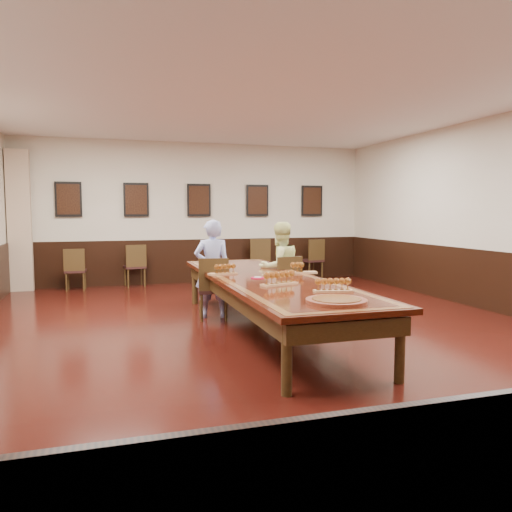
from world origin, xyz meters
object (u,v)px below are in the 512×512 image
object	(u,v)px
chair_woman	(283,285)
conference_table	(267,288)
spare_chair_c	(260,259)
chair_man	(213,288)
spare_chair_d	(311,259)
spare_chair_b	(135,265)
person_woman	(280,268)
person_man	(212,269)
spare_chair_a	(75,269)
carved_platter	(336,301)

from	to	relation	value
chair_woman	conference_table	world-z (taller)	chair_woman
spare_chair_c	chair_man	bearing A→B (deg)	75.84
spare_chair_d	conference_table	distance (m)	5.47
spare_chair_b	person_woman	size ratio (longest dim) A/B	0.62
spare_chair_d	conference_table	bearing A→B (deg)	48.79
spare_chair_b	person_man	bearing A→B (deg)	97.04
spare_chair_d	chair_woman	bearing A→B (deg)	49.15
chair_man	spare_chair_c	bearing A→B (deg)	-108.71
person_woman	spare_chair_a	bearing A→B (deg)	-57.96
chair_woman	spare_chair_d	distance (m)	4.30
spare_chair_b	spare_chair_d	distance (m)	4.19
chair_man	person_man	bearing A→B (deg)	-90.00
chair_man	spare_chair_c	xyz separation A→B (m)	(1.96, 3.83, 0.03)
person_man	carved_platter	xyz separation A→B (m)	(0.57, -3.12, 0.01)
spare_chair_a	conference_table	bearing A→B (deg)	123.51
person_man	conference_table	bearing A→B (deg)	123.32
chair_woman	person_woman	distance (m)	0.28
spare_chair_b	carved_platter	world-z (taller)	spare_chair_b
chair_woman	carved_platter	distance (m)	3.08
chair_man	spare_chair_b	size ratio (longest dim) A/B	1.03
spare_chair_d	person_man	bearing A→B (deg)	36.92
spare_chair_a	spare_chair_d	size ratio (longest dim) A/B	0.90
chair_man	spare_chair_b	distance (m)	3.88
spare_chair_c	carved_platter	distance (m)	6.99
person_woman	carved_platter	distance (m)	3.16
chair_man	person_man	distance (m)	0.30
spare_chair_b	spare_chair_c	world-z (taller)	spare_chair_c
chair_woman	spare_chair_c	world-z (taller)	spare_chair_c
chair_woman	spare_chair_d	size ratio (longest dim) A/B	0.97
spare_chair_c	person_woman	bearing A→B (deg)	90.27
person_woman	conference_table	size ratio (longest dim) A/B	0.30
person_man	person_woman	bearing A→B (deg)	-171.99
spare_chair_c	conference_table	world-z (taller)	spare_chair_c
chair_man	spare_chair_a	size ratio (longest dim) A/B	1.08
spare_chair_c	carved_platter	xyz separation A→B (m)	(-1.37, -6.85, 0.27)
chair_man	person_woman	xyz separation A→B (m)	(1.12, 0.09, 0.26)
chair_man	spare_chair_c	size ratio (longest dim) A/B	0.95
person_woman	conference_table	xyz separation A→B (m)	(-0.59, -1.10, -0.13)
person_man	carved_platter	distance (m)	3.17
spare_chair_a	spare_chair_d	world-z (taller)	spare_chair_d
spare_chair_a	person_woman	distance (m)	4.77
spare_chair_c	person_man	distance (m)	4.21
spare_chair_b	chair_woman	bearing A→B (deg)	111.30
spare_chair_b	chair_man	bearing A→B (deg)	96.45
person_man	carved_platter	bearing A→B (deg)	108.78
conference_table	carved_platter	xyz separation A→B (m)	(0.06, -2.01, 0.16)
chair_man	spare_chair_a	world-z (taller)	chair_man
spare_chair_a	carved_platter	size ratio (longest dim) A/B	1.18
chair_woman	spare_chair_a	bearing A→B (deg)	-58.59
spare_chair_c	carved_platter	world-z (taller)	spare_chair_c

